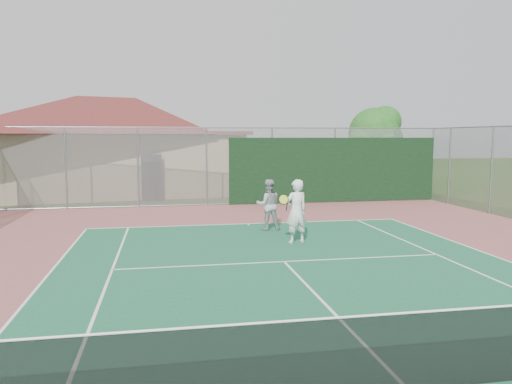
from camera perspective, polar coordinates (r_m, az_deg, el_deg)
tennis_net at (r=6.60m, az=17.15°, el=-17.03°), size 11.85×0.08×1.10m
back_fence at (r=22.92m, az=2.12°, el=2.77°), size 20.08×0.11×3.53m
side_fence_right at (r=22.05m, az=25.32°, el=2.23°), size 0.08×9.00×3.50m
clubhouse at (r=28.93m, az=-16.01°, el=6.13°), size 15.27×11.18×6.13m
bleachers at (r=26.17m, az=-25.36°, el=0.20°), size 3.03×1.97×1.09m
tree at (r=29.36m, az=13.52°, el=6.33°), size 3.46×3.28×4.83m
player_white_front at (r=14.51m, az=4.61°, el=-2.26°), size 1.00×0.70×1.85m
player_grey_back at (r=16.48m, az=1.40°, el=-1.52°), size 0.83×0.65×1.68m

